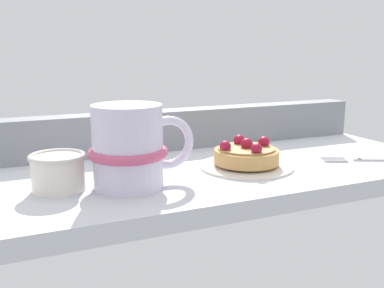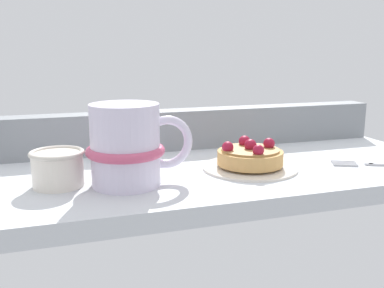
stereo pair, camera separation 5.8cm
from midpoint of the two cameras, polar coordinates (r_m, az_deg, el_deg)
name	(u,v)px [view 2 (the right image)]	position (r cm, az deg, el deg)	size (l,w,h in cm)	color
ground_plane	(209,175)	(64.35, 4.78, -4.05)	(73.31, 30.48, 2.45)	silver
window_rail_back	(183,129)	(75.17, 1.01, 1.95)	(71.85, 4.38, 6.63)	gray
dessert_plate	(250,167)	(63.69, 10.14, -2.94)	(13.56, 13.56, 0.67)	silver
raspberry_tart	(250,155)	(63.30, 10.18, -1.50)	(9.35, 9.35, 3.67)	tan
coffee_mug	(128,146)	(54.60, -5.36, -0.24)	(13.69, 9.85, 10.30)	silver
sugar_bowl	(58,167)	(56.14, -14.28, -2.99)	(6.77, 6.77, 4.55)	silver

